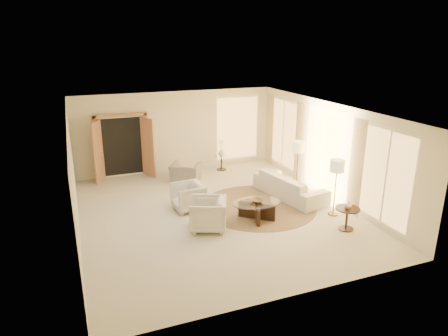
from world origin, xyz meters
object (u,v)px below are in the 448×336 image
object	(u,v)px
side_table	(221,161)
sofa	(290,186)
floor_lamp_near	(298,149)
armchair_left	(188,195)
accent_chair	(185,169)
bowl	(257,201)
end_vase	(348,205)
armchair_right	(208,212)
coffee_table	(257,208)
side_vase	(221,152)
end_table	(347,215)
floor_lamp_far	(337,168)

from	to	relation	value
side_table	sofa	bearing A→B (deg)	-72.67
floor_lamp_near	armchair_left	bearing A→B (deg)	-176.84
accent_chair	bowl	world-z (taller)	accent_chair
sofa	end_vase	size ratio (longest dim) A/B	13.06
armchair_right	floor_lamp_near	bearing A→B (deg)	136.61
armchair_left	coffee_table	bearing A→B (deg)	46.48
coffee_table	side_vase	size ratio (longest dim) A/B	6.74
sofa	armchair_right	size ratio (longest dim) A/B	2.77
sofa	end_table	distance (m)	2.38
sofa	floor_lamp_near	xyz separation A→B (m)	(0.46, 0.40, 0.98)
armchair_left	floor_lamp_near	world-z (taller)	floor_lamp_near
end_table	bowl	distance (m)	2.25
armchair_left	accent_chair	distance (m)	2.31
armchair_left	end_table	world-z (taller)	armchair_left
side_table	side_vase	bearing A→B (deg)	0.00
side_vase	accent_chair	bearing A→B (deg)	-155.31
armchair_right	side_table	size ratio (longest dim) A/B	1.63
armchair_right	side_vase	bearing A→B (deg)	178.04
floor_lamp_near	end_vase	size ratio (longest dim) A/B	8.47
armchair_right	coffee_table	xyz separation A→B (m)	(1.37, 0.08, -0.14)
bowl	floor_lamp_near	bearing A→B (deg)	35.10
side_table	floor_lamp_far	size ratio (longest dim) A/B	0.35
armchair_left	armchair_right	world-z (taller)	armchair_right
accent_chair	end_table	world-z (taller)	accent_chair
end_table	floor_lamp_near	distance (m)	2.93
accent_chair	side_table	world-z (taller)	accent_chair
armchair_right	end_table	xyz separation A→B (m)	(3.18, -1.25, -0.05)
accent_chair	coffee_table	xyz separation A→B (m)	(0.94, -3.48, -0.11)
side_table	bowl	size ratio (longest dim) A/B	1.73
coffee_table	end_table	distance (m)	2.25
sofa	bowl	bearing A→B (deg)	112.45
coffee_table	floor_lamp_far	world-z (taller)	floor_lamp_far
end_vase	accent_chair	bearing A→B (deg)	119.77
sofa	side_table	distance (m)	3.30
end_table	armchair_left	bearing A→B (deg)	142.20
side_vase	end_vase	bearing A→B (deg)	-77.49
armchair_left	coffee_table	distance (m)	1.94
sofa	floor_lamp_near	bearing A→B (deg)	-60.08
sofa	floor_lamp_far	size ratio (longest dim) A/B	1.58
floor_lamp_far	armchair_right	bearing A→B (deg)	173.16
floor_lamp_far	side_vase	size ratio (longest dim) A/B	6.49
end_table	side_vase	world-z (taller)	side_vase
coffee_table	floor_lamp_far	size ratio (longest dim) A/B	1.04
floor_lamp_near	side_vase	size ratio (longest dim) A/B	6.64
coffee_table	floor_lamp_far	xyz separation A→B (m)	(2.04, -0.48, 1.00)
accent_chair	sofa	bearing A→B (deg)	167.35
accent_chair	side_table	xyz separation A→B (m)	(1.53, 0.70, -0.08)
coffee_table	floor_lamp_near	distance (m)	2.70
armchair_left	side_table	distance (m)	3.61
end_table	floor_lamp_far	world-z (taller)	floor_lamp_far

